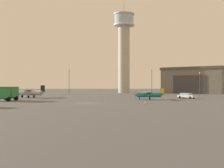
{
  "coord_description": "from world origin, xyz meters",
  "views": [
    {
      "loc": [
        3.53,
        -51.38,
        3.32
      ],
      "look_at": [
        4.87,
        20.36,
        3.61
      ],
      "focal_mm": 44.59,
      "sensor_mm": 36.0,
      "label": 1
    }
  ],
  "objects_px": {
    "airplane_teal": "(149,94)",
    "car_white": "(187,96)",
    "airplane_silver": "(31,92)",
    "light_post_north": "(200,81)",
    "control_tower": "(124,46)",
    "truck_box_green": "(8,93)",
    "light_post_west": "(69,79)",
    "light_post_centre": "(152,79)",
    "traffic_cone_near_left": "(146,103)"
  },
  "relations": [
    {
      "from": "light_post_north",
      "to": "truck_box_green",
      "type": "bearing_deg",
      "value": -147.24
    },
    {
      "from": "airplane_teal",
      "to": "traffic_cone_near_left",
      "type": "bearing_deg",
      "value": 82.48
    },
    {
      "from": "truck_box_green",
      "to": "airplane_silver",
      "type": "bearing_deg",
      "value": -178.21
    },
    {
      "from": "control_tower",
      "to": "light_post_north",
      "type": "distance_m",
      "value": 38.81
    },
    {
      "from": "airplane_teal",
      "to": "car_white",
      "type": "height_order",
      "value": "airplane_teal"
    },
    {
      "from": "light_post_west",
      "to": "control_tower",
      "type": "bearing_deg",
      "value": 34.24
    },
    {
      "from": "control_tower",
      "to": "traffic_cone_near_left",
      "type": "relative_size",
      "value": 67.76
    },
    {
      "from": "traffic_cone_near_left",
      "to": "light_post_centre",
      "type": "bearing_deg",
      "value": 79.63
    },
    {
      "from": "airplane_teal",
      "to": "light_post_centre",
      "type": "relative_size",
      "value": 0.93
    },
    {
      "from": "light_post_west",
      "to": "car_white",
      "type": "bearing_deg",
      "value": -46.68
    },
    {
      "from": "airplane_teal",
      "to": "car_white",
      "type": "distance_m",
      "value": 11.1
    },
    {
      "from": "airplane_teal",
      "to": "light_post_north",
      "type": "distance_m",
      "value": 36.38
    },
    {
      "from": "truck_box_green",
      "to": "light_post_west",
      "type": "distance_m",
      "value": 45.89
    },
    {
      "from": "control_tower",
      "to": "airplane_teal",
      "type": "height_order",
      "value": "control_tower"
    },
    {
      "from": "airplane_teal",
      "to": "truck_box_green",
      "type": "xyz_separation_m",
      "value": [
        -30.71,
        -4.44,
        0.43
      ]
    },
    {
      "from": "light_post_north",
      "to": "light_post_west",
      "type": "bearing_deg",
      "value": 165.66
    },
    {
      "from": "airplane_silver",
      "to": "light_post_centre",
      "type": "xyz_separation_m",
      "value": [
        36.55,
        29.0,
        4.12
      ]
    },
    {
      "from": "truck_box_green",
      "to": "car_white",
      "type": "relative_size",
      "value": 1.33
    },
    {
      "from": "car_white",
      "to": "light_post_west",
      "type": "height_order",
      "value": "light_post_west"
    },
    {
      "from": "airplane_silver",
      "to": "light_post_centre",
      "type": "bearing_deg",
      "value": -121.23
    },
    {
      "from": "control_tower",
      "to": "truck_box_green",
      "type": "distance_m",
      "value": 68.82
    },
    {
      "from": "control_tower",
      "to": "light_post_centre",
      "type": "height_order",
      "value": "control_tower"
    },
    {
      "from": "light_post_north",
      "to": "control_tower",
      "type": "bearing_deg",
      "value": 132.23
    },
    {
      "from": "traffic_cone_near_left",
      "to": "truck_box_green",
      "type": "bearing_deg",
      "value": 158.76
    },
    {
      "from": "car_white",
      "to": "airplane_silver",
      "type": "bearing_deg",
      "value": -140.77
    },
    {
      "from": "traffic_cone_near_left",
      "to": "airplane_teal",
      "type": "bearing_deg",
      "value": 78.91
    },
    {
      "from": "control_tower",
      "to": "light_post_west",
      "type": "xyz_separation_m",
      "value": [
        -21.55,
        -14.67,
        -14.65
      ]
    },
    {
      "from": "car_white",
      "to": "light_post_centre",
      "type": "distance_m",
      "value": 34.32
    },
    {
      "from": "control_tower",
      "to": "airplane_teal",
      "type": "xyz_separation_m",
      "value": [
        2.36,
        -55.42,
        -19.1
      ]
    },
    {
      "from": "truck_box_green",
      "to": "light_post_north",
      "type": "relative_size",
      "value": 0.77
    },
    {
      "from": "truck_box_green",
      "to": "light_post_west",
      "type": "bearing_deg",
      "value": 177.44
    },
    {
      "from": "light_post_centre",
      "to": "traffic_cone_near_left",
      "type": "height_order",
      "value": "light_post_centre"
    },
    {
      "from": "control_tower",
      "to": "light_post_west",
      "type": "distance_m",
      "value": 29.9
    },
    {
      "from": "light_post_centre",
      "to": "traffic_cone_near_left",
      "type": "bearing_deg",
      "value": -100.37
    },
    {
      "from": "car_white",
      "to": "light_post_north",
      "type": "distance_m",
      "value": 27.21
    },
    {
      "from": "car_white",
      "to": "traffic_cone_near_left",
      "type": "bearing_deg",
      "value": -76.82
    },
    {
      "from": "light_post_north",
      "to": "light_post_centre",
      "type": "bearing_deg",
      "value": 147.09
    },
    {
      "from": "light_post_north",
      "to": "traffic_cone_near_left",
      "type": "xyz_separation_m",
      "value": [
        -24.48,
        -44.37,
        -4.34
      ]
    },
    {
      "from": "airplane_silver",
      "to": "light_post_north",
      "type": "height_order",
      "value": "light_post_north"
    },
    {
      "from": "light_post_west",
      "to": "traffic_cone_near_left",
      "type": "height_order",
      "value": "light_post_west"
    },
    {
      "from": "airplane_teal",
      "to": "traffic_cone_near_left",
      "type": "relative_size",
      "value": 15.93
    },
    {
      "from": "car_white",
      "to": "traffic_cone_near_left",
      "type": "distance_m",
      "value": 23.86
    },
    {
      "from": "light_post_west",
      "to": "truck_box_green",
      "type": "bearing_deg",
      "value": -98.57
    },
    {
      "from": "car_white",
      "to": "traffic_cone_near_left",
      "type": "height_order",
      "value": "car_white"
    },
    {
      "from": "control_tower",
      "to": "light_post_centre",
      "type": "relative_size",
      "value": 3.96
    },
    {
      "from": "light_post_centre",
      "to": "car_white",
      "type": "bearing_deg",
      "value": -84.7
    },
    {
      "from": "control_tower",
      "to": "light_post_centre",
      "type": "xyz_separation_m",
      "value": [
        9.23,
        -16.81,
        -14.69
      ]
    },
    {
      "from": "airplane_silver",
      "to": "truck_box_green",
      "type": "relative_size",
      "value": 1.86
    },
    {
      "from": "light_post_centre",
      "to": "airplane_silver",
      "type": "bearing_deg",
      "value": -141.56
    },
    {
      "from": "truck_box_green",
      "to": "light_post_north",
      "type": "xyz_separation_m",
      "value": [
        52.21,
        33.59,
        2.95
      ]
    }
  ]
}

